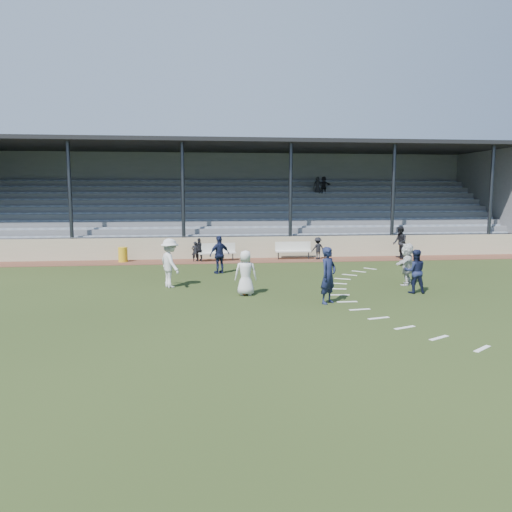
{
  "coord_description": "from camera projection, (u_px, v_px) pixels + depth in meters",
  "views": [
    {
      "loc": [
        -2.13,
        -16.21,
        3.75
      ],
      "look_at": [
        0.0,
        2.5,
        1.3
      ],
      "focal_mm": 35.0,
      "sensor_mm": 36.0,
      "label": 1
    }
  ],
  "objects": [
    {
      "name": "bench_left",
      "position": [
        217.0,
        250.0,
        26.85
      ],
      "size": [
        2.04,
        0.78,
        0.95
      ],
      "rotation": [
        0.0,
        0.0,
        0.17
      ],
      "color": "silver",
      "rests_on": "cinder_track"
    },
    {
      "name": "sub_left_far",
      "position": [
        199.0,
        250.0,
        26.71
      ],
      "size": [
        0.78,
        0.52,
        1.24
      ],
      "primitive_type": "imported",
      "rotation": [
        0.0,
        0.0,
        3.48
      ],
      "color": "black",
      "rests_on": "cinder_track"
    },
    {
      "name": "player_navy_lead",
      "position": [
        328.0,
        275.0,
        16.68
      ],
      "size": [
        0.82,
        0.8,
        1.91
      ],
      "primitive_type": "imported",
      "rotation": [
        0.0,
        0.0,
        0.73
      ],
      "color": "#151B3A",
      "rests_on": "ground"
    },
    {
      "name": "retaining_wall",
      "position": [
        238.0,
        248.0,
        27.99
      ],
      "size": [
        34.0,
        0.18,
        1.2
      ],
      "primitive_type": "cube",
      "color": "#B6AC8C",
      "rests_on": "ground"
    },
    {
      "name": "player_white_lead",
      "position": [
        246.0,
        273.0,
        18.02
      ],
      "size": [
        0.84,
        0.58,
        1.64
      ],
      "primitive_type": "imported",
      "rotation": [
        0.0,
        0.0,
        3.06
      ],
      "color": "silver",
      "rests_on": "ground"
    },
    {
      "name": "sub_right",
      "position": [
        318.0,
        248.0,
        27.53
      ],
      "size": [
        0.88,
        0.67,
        1.21
      ],
      "primitive_type": "imported",
      "rotation": [
        0.0,
        0.0,
        3.45
      ],
      "color": "black",
      "rests_on": "cinder_track"
    },
    {
      "name": "football",
      "position": [
        243.0,
        292.0,
        18.1
      ],
      "size": [
        0.24,
        0.24,
        0.24
      ],
      "primitive_type": "sphere",
      "color": "#D6500C",
      "rests_on": "ground"
    },
    {
      "name": "sub_left_near",
      "position": [
        195.0,
        251.0,
        26.63
      ],
      "size": [
        0.41,
        0.29,
        1.07
      ],
      "primitive_type": "imported",
      "rotation": [
        0.0,
        0.0,
        3.22
      ],
      "color": "black",
      "rests_on": "cinder_track"
    },
    {
      "name": "bench_right",
      "position": [
        293.0,
        249.0,
        27.62
      ],
      "size": [
        2.0,
        0.45,
        0.95
      ],
      "rotation": [
        0.0,
        0.0,
        0.0
      ],
      "color": "silver",
      "rests_on": "cinder_track"
    },
    {
      "name": "grandstand",
      "position": [
        232.0,
        215.0,
        32.43
      ],
      "size": [
        34.6,
        9.0,
        6.61
      ],
      "color": "slate",
      "rests_on": "ground"
    },
    {
      "name": "ground",
      "position": [
        264.0,
        304.0,
        16.69
      ],
      "size": [
        90.0,
        90.0,
        0.0
      ],
      "primitive_type": "plane",
      "color": "#263315",
      "rests_on": "ground"
    },
    {
      "name": "cinder_track",
      "position": [
        239.0,
        261.0,
        27.04
      ],
      "size": [
        34.0,
        2.0,
        0.02
      ],
      "primitive_type": "cube",
      "color": "#583023",
      "rests_on": "ground"
    },
    {
      "name": "player_navy_wing",
      "position": [
        220.0,
        255.0,
        22.79
      ],
      "size": [
        1.1,
        0.85,
        1.74
      ],
      "primitive_type": "imported",
      "rotation": [
        0.0,
        0.0,
        3.63
      ],
      "color": "#151B3A",
      "rests_on": "ground"
    },
    {
      "name": "player_white_wing",
      "position": [
        170.0,
        263.0,
        19.48
      ],
      "size": [
        1.21,
        1.43,
        1.93
      ],
      "primitive_type": "imported",
      "rotation": [
        0.0,
        0.0,
        2.05
      ],
      "color": "silver",
      "rests_on": "ground"
    },
    {
      "name": "penalty_arc",
      "position": [
        383.0,
        301.0,
        17.15
      ],
      "size": [
        3.89,
        14.63,
        0.01
      ],
      "color": "silver",
      "rests_on": "ground"
    },
    {
      "name": "player_white_back",
      "position": [
        407.0,
        264.0,
        20.02
      ],
      "size": [
        1.36,
        1.55,
        1.7
      ],
      "primitive_type": "imported",
      "rotation": [
        0.0,
        0.0,
        4.05
      ],
      "color": "silver",
      "rests_on": "ground"
    },
    {
      "name": "trash_bin",
      "position": [
        123.0,
        255.0,
        26.47
      ],
      "size": [
        0.49,
        0.49,
        0.78
      ],
      "primitive_type": "cylinder",
      "color": "gold",
      "rests_on": "cinder_track"
    },
    {
      "name": "official",
      "position": [
        400.0,
        242.0,
        27.73
      ],
      "size": [
        0.77,
        0.94,
        1.81
      ],
      "primitive_type": "imported",
      "rotation": [
        0.0,
        0.0,
        4.61
      ],
      "color": "black",
      "rests_on": "cinder_track"
    },
    {
      "name": "player_navy_mid",
      "position": [
        415.0,
        271.0,
        18.4
      ],
      "size": [
        0.88,
        0.74,
        1.63
      ],
      "primitive_type": "imported",
      "rotation": [
        0.0,
        0.0,
        2.98
      ],
      "color": "#151B3A",
      "rests_on": "ground"
    }
  ]
}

